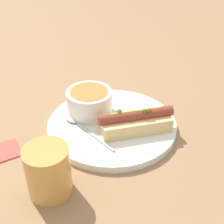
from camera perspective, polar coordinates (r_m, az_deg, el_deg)
ground_plane at (r=0.72m, az=0.00°, el=-2.92°), size 4.00×4.00×0.00m
dinner_plate at (r=0.72m, az=0.00°, el=-2.40°), size 0.29×0.29×0.02m
hot_dog at (r=0.68m, az=4.34°, el=-1.77°), size 0.16×0.13×0.06m
soup_bowl at (r=0.73m, az=-4.16°, el=2.00°), size 0.11×0.11×0.06m
spoon at (r=0.71m, az=-6.43°, el=-1.81°), size 0.03×0.17×0.01m
drinking_glass at (r=0.56m, az=-11.58°, el=-10.55°), size 0.08×0.08×0.10m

